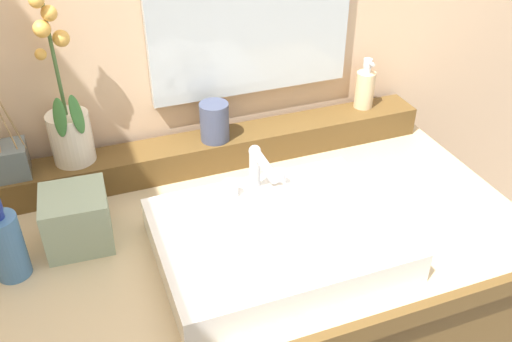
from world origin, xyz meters
TOP-DOWN VIEW (x-y plane):
  - back_ledge at (0.00, 0.27)m, footprint 1.14×0.10m
  - sink_basin at (0.03, -0.11)m, footprint 0.48×0.36m
  - potted_plant at (-0.32, 0.28)m, footprint 0.09×0.11m
  - soap_dispenser at (0.44, 0.28)m, footprint 0.05×0.05m
  - tumbler_cup at (0.01, 0.26)m, footprint 0.07×0.07m
  - reed_diffuser at (-0.46, 0.27)m, footprint 0.09×0.10m
  - lotion_bottle at (-0.47, 0.02)m, footprint 0.07×0.07m
  - tissue_box at (-0.34, 0.08)m, footprint 0.14×0.14m

SIDE VIEW (x-z plane):
  - sink_basin at x=0.03m, z-range 0.73..1.01m
  - back_ledge at x=0.00m, z-range 0.83..0.91m
  - tissue_box at x=-0.34m, z-range 0.83..0.95m
  - lotion_bottle at x=-0.47m, z-range 0.82..1.00m
  - reed_diffuser at x=-0.46m, z-range 0.83..1.07m
  - tumbler_cup at x=0.01m, z-range 0.91..1.01m
  - soap_dispenser at x=0.44m, z-range 0.90..1.03m
  - potted_plant at x=-0.32m, z-range 0.81..1.20m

